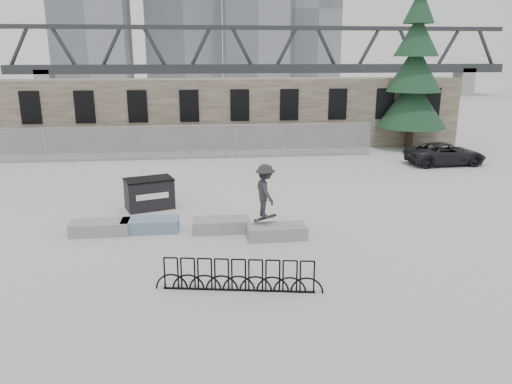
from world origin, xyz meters
TOP-DOWN VIEW (x-y plane):
  - ground at (0.00, 0.00)m, footprint 120.00×120.00m
  - stone_wall at (0.00, 16.24)m, footprint 36.00×2.58m
  - chainlink_fence at (-0.00, 12.50)m, footprint 22.06×0.06m
  - planter_far_left at (-2.97, -0.08)m, footprint 2.00×0.90m
  - planter_center_left at (-1.25, 0.00)m, footprint 2.00×0.90m
  - planter_center_right at (1.26, -0.30)m, footprint 2.00×0.90m
  - planter_offset at (3.10, -1.18)m, footprint 2.00×0.90m
  - dumpster at (-1.51, 2.77)m, footprint 2.15×1.68m
  - bike_rack at (1.49, -4.98)m, footprint 4.43×0.83m
  - spruce_tree at (14.46, 14.55)m, footprint 4.54×4.54m
  - truss_bridge at (10.00, 55.00)m, footprint 70.00×3.00m
  - suv at (14.38, 9.31)m, footprint 4.55×2.27m
  - skateboarder at (2.73, -0.92)m, footprint 0.92×1.31m

SIDE VIEW (x-z plane):
  - ground at x=0.00m, z-range 0.00..0.00m
  - planter_far_left at x=-2.97m, z-range 0.02..0.47m
  - planter_center_left at x=-1.25m, z-range 0.02..0.47m
  - planter_center_right at x=1.26m, z-range 0.02..0.47m
  - planter_offset at x=3.10m, z-range 0.02..0.47m
  - bike_rack at x=1.49m, z-range -0.01..0.89m
  - suv at x=14.38m, z-range 0.00..1.24m
  - dumpster at x=-1.51m, z-range 0.01..1.25m
  - chainlink_fence at x=0.00m, z-range 0.03..2.05m
  - skateboarder at x=2.73m, z-range 0.61..2.59m
  - stone_wall at x=0.00m, z-range 0.01..4.51m
  - truss_bridge at x=10.00m, z-range -0.77..9.03m
  - spruce_tree at x=14.46m, z-range -0.99..10.51m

